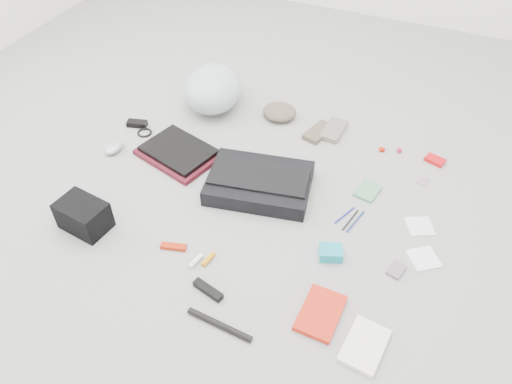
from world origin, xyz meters
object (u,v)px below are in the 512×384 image
at_px(laptop, 179,150).
at_px(camera_bag, 83,215).
at_px(bike_helmet, 213,89).
at_px(book_red, 320,313).
at_px(accordion_wallet, 331,253).
at_px(messenger_bag, 259,183).

bearing_deg(laptop, camera_bag, -86.72).
distance_m(bike_helmet, book_red, 1.37).
distance_m(laptop, accordion_wallet, 0.90).
height_order(messenger_bag, laptop, messenger_bag).
bearing_deg(messenger_bag, bike_helmet, 123.23).
distance_m(messenger_bag, camera_bag, 0.75).
height_order(camera_bag, book_red, camera_bag).
bearing_deg(bike_helmet, laptop, -102.01).
height_order(messenger_bag, bike_helmet, bike_helmet).
height_order(bike_helmet, accordion_wallet, bike_helmet).
bearing_deg(laptop, accordion_wallet, -3.57).
bearing_deg(messenger_bag, book_red, -58.98).
height_order(bike_helmet, book_red, bike_helmet).
xyz_separation_m(bike_helmet, camera_bag, (-0.08, -0.98, -0.05)).
xyz_separation_m(laptop, accordion_wallet, (0.85, -0.30, -0.01)).
height_order(laptop, book_red, laptop).
xyz_separation_m(messenger_bag, accordion_wallet, (0.40, -0.24, -0.01)).
distance_m(bike_helmet, accordion_wallet, 1.15).
height_order(camera_bag, accordion_wallet, camera_bag).
xyz_separation_m(laptop, camera_bag, (-0.12, -0.55, 0.03)).
bearing_deg(accordion_wallet, bike_helmet, 119.78).
bearing_deg(accordion_wallet, camera_bag, 173.95).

